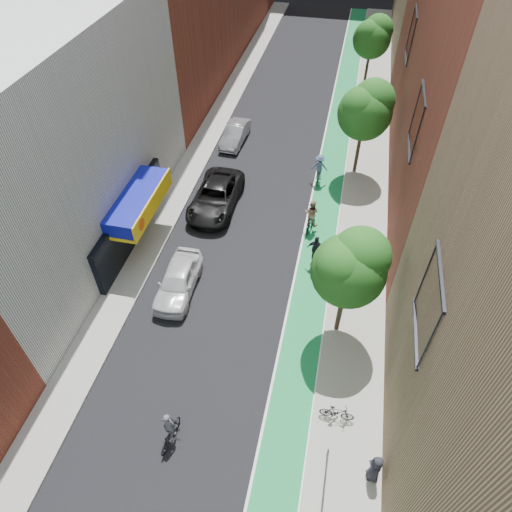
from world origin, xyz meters
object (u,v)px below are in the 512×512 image
Objects in this scene: parked_car_black at (216,196)px; cyclist_lane_mid at (315,255)px; parked_car_white at (178,280)px; pedestrian at (375,468)px; cyclist_lane_far at (319,170)px; cyclist_lane_near at (311,217)px; cyclist_lead at (170,432)px; parked_car_silver at (235,134)px.

cyclist_lane_mid is (6.94, -3.92, -0.04)m from parked_car_black.
parked_car_white is 2.17× the size of cyclist_lane_mid.
pedestrian is at bearing 113.96° from cyclist_lane_mid.
cyclist_lane_far reaches higher than pedestrian.
parked_car_black is 6.36m from cyclist_lane_near.
cyclist_lead is at bearing 77.70° from cyclist_lane_far.
parked_car_black is (0.00, 7.38, 0.04)m from parked_car_white.
cyclist_lane_mid is at bearing -28.84° from parked_car_black.
cyclist_lead is at bearing 85.19° from cyclist_lane_near.
cyclist_lane_mid is 8.12m from cyclist_lane_far.
cyclist_lane_far is at bearing -177.27° from pedestrian.
pedestrian is (4.40, -19.21, -0.02)m from cyclist_lane_far.
pedestrian is (4.30, -14.15, 0.02)m from cyclist_lane_near.
parked_car_black is at bearing 32.79° from cyclist_lane_far.
parked_car_silver is at bearing -29.84° from cyclist_lane_far.
cyclist_lane_far is (-0.74, 8.08, 0.19)m from cyclist_lane_mid.
parked_car_black reaches higher than parked_car_silver.
parked_car_silver is at bearing -41.05° from cyclist_lane_near.
parked_car_black is at bearing -82.18° from parked_car_silver.
pedestrian is (10.60, -15.05, 0.14)m from parked_car_black.
parked_car_white is at bearing 56.43° from cyclist_lane_near.
cyclist_lane_near is at bearing -72.10° from cyclist_lane_mid.
cyclist_lane_mid is at bearing -171.99° from pedestrian.
pedestrian is at bearing -172.76° from cyclist_lead.
cyclist_lane_near is 5.06m from cyclist_lane_far.
cyclist_lane_mid reaches higher than pedestrian.
cyclist_lane_near is at bearing -99.51° from cyclist_lead.
cyclist_lane_far reaches higher than parked_car_white.
cyclist_lead is 12.22m from cyclist_lane_mid.
pedestrian is at bearing -61.14° from parked_car_silver.
cyclist_lane_near reaches higher than cyclist_lane_far.
cyclist_lane_mid reaches higher than parked_car_white.
cyclist_lead reaches higher than parked_car_white.
cyclist_lead is 1.21× the size of pedestrian.
cyclist_lane_mid is at bearing -106.22° from cyclist_lead.
pedestrian is at bearing -38.07° from parked_car_white.
cyclist_lane_far reaches higher than parked_car_silver.
pedestrian is at bearing 117.49° from cyclist_lane_near.
pedestrian is (8.25, 0.20, 0.31)m from cyclist_lead.
cyclist_lane_far is (3.85, 19.40, 0.33)m from cyclist_lead.
cyclist_lane_near is 14.79m from pedestrian.
parked_car_black is at bearing -23.67° from cyclist_lane_mid.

